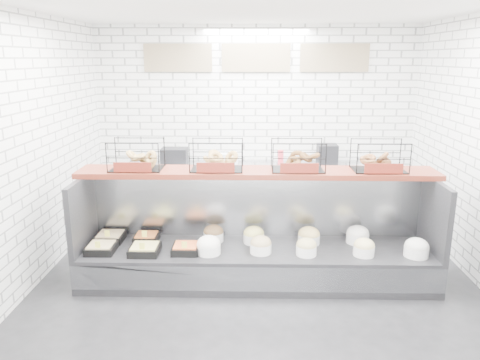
{
  "coord_description": "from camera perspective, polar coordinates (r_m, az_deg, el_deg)",
  "views": [
    {
      "loc": [
        -0.08,
        -4.68,
        2.5
      ],
      "look_at": [
        -0.19,
        0.45,
        1.16
      ],
      "focal_mm": 35.0,
      "sensor_mm": 36.0,
      "label": 1
    }
  ],
  "objects": [
    {
      "name": "ground",
      "position": [
        5.31,
        2.04,
        -13.44
      ],
      "size": [
        5.5,
        5.5,
        0.0
      ],
      "primitive_type": "plane",
      "color": "black",
      "rests_on": "ground"
    },
    {
      "name": "bagel_shelf",
      "position": [
        5.32,
        2.07,
        2.4
      ],
      "size": [
        4.1,
        0.5,
        0.4
      ],
      "color": "#531B11",
      "rests_on": "display_case"
    },
    {
      "name": "room_shell",
      "position": [
        5.3,
        2.16,
        9.87
      ],
      "size": [
        5.02,
        5.51,
        3.01
      ],
      "color": "white",
      "rests_on": "ground"
    },
    {
      "name": "display_case",
      "position": [
        5.47,
        2.05,
        -8.7
      ],
      "size": [
        4.0,
        0.9,
        1.2
      ],
      "color": "black",
      "rests_on": "ground"
    },
    {
      "name": "prep_counter",
      "position": [
        7.4,
        1.8,
        -1.27
      ],
      "size": [
        4.0,
        0.6,
        1.2
      ],
      "color": "#93969B",
      "rests_on": "ground"
    }
  ]
}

